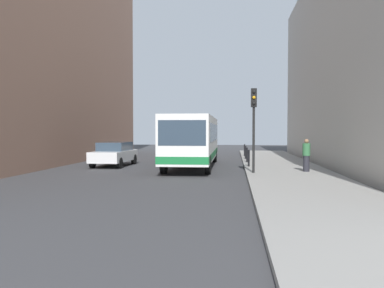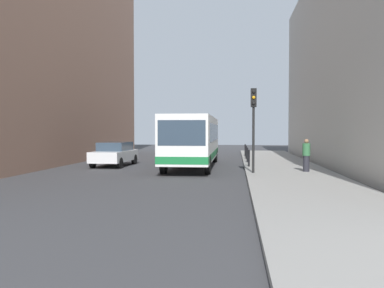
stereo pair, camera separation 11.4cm
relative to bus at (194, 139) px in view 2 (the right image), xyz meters
name	(u,v)px [view 2 (the right image)]	position (x,y,z in m)	size (l,w,h in m)	color
ground_plane	(186,171)	(-0.16, -2.50, -1.73)	(80.00, 80.00, 0.00)	#38383A
sidewalk	(287,171)	(5.24, -2.50, -1.65)	(4.40, 40.00, 0.15)	gray
building_left	(22,35)	(-11.66, 1.50, 6.85)	(7.00, 32.00, 17.15)	#936B56
building_right	(382,57)	(11.34, 1.50, 4.97)	(7.00, 32.00, 13.40)	#BCB7AD
bus	(194,139)	(0.00, 0.00, 0.00)	(2.58, 11.03, 3.00)	white
car_beside_bus	(115,153)	(-4.95, 0.13, -0.94)	(1.98, 4.46, 1.48)	silver
car_behind_bus	(202,147)	(-0.47, 11.38, -0.94)	(2.07, 4.50, 1.48)	silver
traffic_light	(254,114)	(3.39, -4.46, 1.28)	(0.28, 0.33, 4.10)	black
bollard_near	(249,158)	(3.29, -0.96, -1.10)	(0.11, 0.11, 0.95)	black
bollard_mid	(247,155)	(3.29, 2.14, -1.10)	(0.11, 0.11, 0.95)	black
bollard_far	(246,152)	(3.29, 5.25, -1.10)	(0.11, 0.11, 0.95)	black
bollard_farthest	(245,150)	(3.29, 8.35, -1.10)	(0.11, 0.11, 0.95)	black
pedestrian_near_signal	(306,155)	(6.06, -3.56, -0.76)	(0.38, 0.38, 1.64)	#26262D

